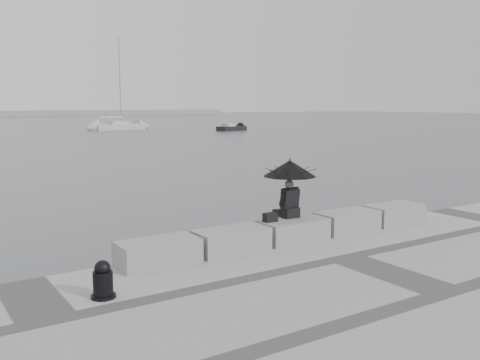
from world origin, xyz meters
TOP-DOWN VIEW (x-y plane):
  - ground at (0.00, 0.00)m, footprint 360.00×360.00m
  - stone_block_far_left at (-3.40, -0.45)m, footprint 1.60×0.80m
  - stone_block_left at (-1.70, -0.45)m, footprint 1.60×0.80m
  - stone_block_centre at (0.00, -0.45)m, footprint 1.60×0.80m
  - stone_block_right at (1.70, -0.45)m, footprint 1.60×0.80m
  - stone_block_far_right at (3.40, -0.45)m, footprint 1.60×0.80m
  - seated_person at (0.08, -0.20)m, footprint 1.26×1.26m
  - bag at (-0.58, -0.33)m, footprint 0.31×0.18m
  - mooring_bollard at (-4.92, -1.65)m, footprint 0.40×0.40m
  - sailboat_right at (19.29, 62.66)m, footprint 7.57×3.49m
  - small_motorboat at (31.21, 51.65)m, footprint 4.77×2.75m

SIDE VIEW (x-z plane):
  - ground at x=0.00m, z-range 0.00..0.00m
  - small_motorboat at x=31.21m, z-range -0.23..0.87m
  - sailboat_right at x=19.29m, z-range -5.92..6.98m
  - stone_block_far_left at x=-3.40m, z-range 0.50..1.00m
  - stone_block_left at x=-1.70m, z-range 0.50..1.00m
  - stone_block_centre at x=0.00m, z-range 0.50..1.00m
  - stone_block_right at x=1.70m, z-range 0.50..1.00m
  - stone_block_far_right at x=3.40m, z-range 0.50..1.00m
  - mooring_bollard at x=-4.92m, z-range 0.45..1.09m
  - bag at x=-0.58m, z-range 1.00..1.20m
  - seated_person at x=0.08m, z-range 1.33..2.72m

